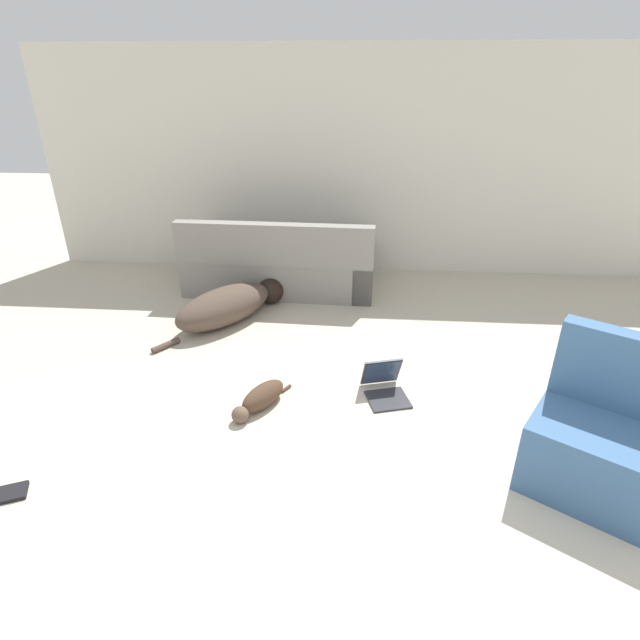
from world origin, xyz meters
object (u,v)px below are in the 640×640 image
object	(u,v)px
laptop_open	(384,383)
couch	(281,266)
dog	(229,305)
cat	(260,398)
book_black	(5,494)
side_chair	(597,441)

from	to	relation	value
laptop_open	couch	bearing A→B (deg)	102.59
dog	cat	world-z (taller)	dog
cat	laptop_open	size ratio (longest dim) A/B	1.24
laptop_open	book_black	bearing A→B (deg)	-167.09
couch	book_black	size ratio (longest dim) A/B	7.89
cat	side_chair	bearing A→B (deg)	106.75
couch	laptop_open	bearing A→B (deg)	120.39
cat	book_black	distance (m)	1.57
laptop_open	book_black	size ratio (longest dim) A/B	1.68
dog	book_black	bearing A→B (deg)	-161.02
couch	cat	xyz separation A→B (m)	(0.18, -2.18, -0.17)
dog	side_chair	xyz separation A→B (m)	(2.54, -1.91, 0.14)
cat	laptop_open	distance (m)	0.91
couch	dog	distance (m)	0.91
dog	laptop_open	size ratio (longest dim) A/B	3.04
book_black	dog	bearing A→B (deg)	72.24
dog	book_black	size ratio (longest dim) A/B	5.11
laptop_open	book_black	distance (m)	2.44
cat	side_chair	size ratio (longest dim) A/B	0.60
couch	dog	bearing A→B (deg)	68.04
book_black	side_chair	xyz separation A→B (m)	(3.26, 0.36, 0.29)
side_chair	book_black	bearing A→B (deg)	-140.82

